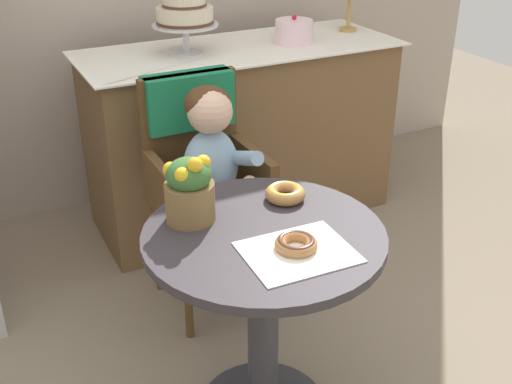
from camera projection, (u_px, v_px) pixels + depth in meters
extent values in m
cylinder|color=#332D33|center=(264.00, 236.00, 1.84)|extent=(0.72, 0.72, 0.03)
cylinder|color=#333338|center=(263.00, 332.00, 2.01)|extent=(0.10, 0.10, 0.69)
cube|color=brown|center=(210.00, 203.00, 2.51)|extent=(0.42, 0.42, 0.04)
cube|color=brown|center=(190.00, 129.00, 2.55)|extent=(0.40, 0.04, 0.46)
cube|color=brown|center=(163.00, 188.00, 2.38)|extent=(0.04, 0.38, 0.18)
cube|color=brown|center=(253.00, 169.00, 2.54)|extent=(0.04, 0.38, 0.18)
cube|color=#197247|center=(188.00, 100.00, 2.49)|extent=(0.36, 0.11, 0.22)
cylinder|color=brown|center=(188.00, 290.00, 2.41)|extent=(0.03, 0.03, 0.45)
cylinder|color=brown|center=(270.00, 266.00, 2.56)|extent=(0.03, 0.03, 0.45)
cylinder|color=brown|center=(157.00, 245.00, 2.70)|extent=(0.03, 0.03, 0.45)
cylinder|color=brown|center=(233.00, 226.00, 2.84)|extent=(0.03, 0.03, 0.45)
ellipsoid|color=#8CADCC|center=(211.00, 166.00, 2.42)|extent=(0.22, 0.16, 0.30)
sphere|color=#E0B293|center=(210.00, 111.00, 2.30)|extent=(0.17, 0.17, 0.17)
ellipsoid|color=#4C2D19|center=(207.00, 104.00, 2.31)|extent=(0.17, 0.17, 0.14)
cylinder|color=#8CADCC|center=(196.00, 168.00, 2.29)|extent=(0.08, 0.23, 0.13)
sphere|color=#E0B293|center=(207.00, 193.00, 2.26)|extent=(0.06, 0.06, 0.06)
cylinder|color=#8CADCC|center=(243.00, 158.00, 2.36)|extent=(0.08, 0.23, 0.13)
sphere|color=#E0B293|center=(250.00, 183.00, 2.33)|extent=(0.06, 0.06, 0.06)
cylinder|color=#3F4760|center=(207.00, 203.00, 2.38)|extent=(0.09, 0.22, 0.09)
cylinder|color=#3F4760|center=(220.00, 255.00, 2.37)|extent=(0.08, 0.08, 0.26)
cylinder|color=#3F4760|center=(233.00, 197.00, 2.43)|extent=(0.09, 0.22, 0.09)
cylinder|color=#3F4760|center=(246.00, 248.00, 2.42)|extent=(0.08, 0.08, 0.26)
cube|color=white|center=(298.00, 252.00, 1.74)|extent=(0.31, 0.25, 0.00)
torus|color=#AD7542|center=(296.00, 244.00, 1.74)|extent=(0.12, 0.12, 0.03)
torus|color=#512D1E|center=(296.00, 241.00, 1.74)|extent=(0.11, 0.11, 0.02)
torus|color=#AD7542|center=(285.00, 194.00, 2.01)|extent=(0.13, 0.13, 0.04)
torus|color=gold|center=(285.00, 190.00, 2.00)|extent=(0.11, 0.11, 0.02)
cylinder|color=brown|center=(190.00, 202.00, 1.87)|extent=(0.15, 0.15, 0.12)
ellipsoid|color=#38662D|center=(189.00, 174.00, 1.83)|extent=(0.14, 0.14, 0.10)
sphere|color=gold|center=(203.00, 162.00, 1.83)|extent=(0.04, 0.04, 0.04)
sphere|color=gold|center=(188.00, 168.00, 1.86)|extent=(0.05, 0.05, 0.05)
sphere|color=gold|center=(171.00, 170.00, 1.84)|extent=(0.05, 0.05, 0.05)
sphere|color=gold|center=(182.00, 175.00, 1.79)|extent=(0.05, 0.05, 0.05)
sphere|color=gold|center=(195.00, 165.00, 1.78)|extent=(0.04, 0.04, 0.04)
cube|color=brown|center=(242.00, 135.00, 3.21)|extent=(1.50, 0.56, 0.90)
cube|color=white|center=(241.00, 48.00, 3.00)|extent=(1.56, 0.62, 0.01)
cylinder|color=silver|center=(187.00, 53.00, 2.89)|extent=(0.16, 0.16, 0.01)
cylinder|color=silver|center=(186.00, 39.00, 2.86)|extent=(0.03, 0.03, 0.12)
cylinder|color=silver|center=(185.00, 25.00, 2.83)|extent=(0.30, 0.30, 0.01)
cylinder|color=beige|center=(185.00, 16.00, 2.81)|extent=(0.26, 0.25, 0.08)
cylinder|color=#4C2D1E|center=(185.00, 21.00, 2.82)|extent=(0.26, 0.26, 0.01)
cylinder|color=#4C2D1E|center=(184.00, 5.00, 2.79)|extent=(0.20, 0.20, 0.01)
cylinder|color=silver|center=(294.00, 32.00, 3.05)|extent=(0.18, 0.18, 0.11)
sphere|color=red|center=(294.00, 17.00, 3.02)|extent=(0.02, 0.02, 0.02)
cylinder|color=#B28C47|center=(348.00, 29.00, 3.30)|extent=(0.09, 0.09, 0.01)
cylinder|color=#B28C47|center=(349.00, 12.00, 3.26)|extent=(0.02, 0.02, 0.16)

